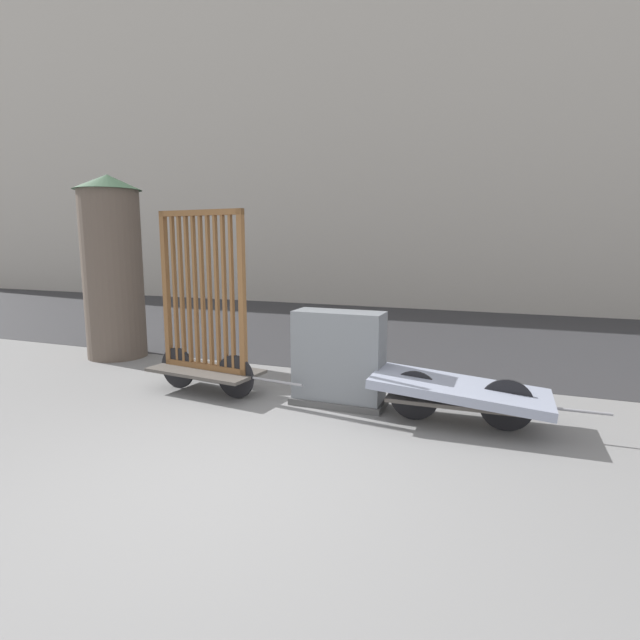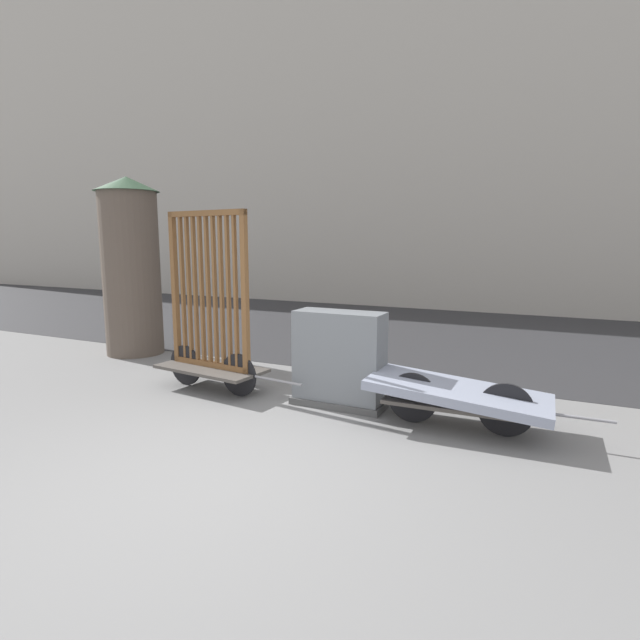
{
  "view_description": "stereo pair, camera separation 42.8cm",
  "coord_description": "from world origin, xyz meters",
  "px_view_note": "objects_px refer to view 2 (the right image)",
  "views": [
    {
      "loc": [
        2.03,
        -3.2,
        1.93
      ],
      "look_at": [
        0.0,
        2.02,
        1.03
      ],
      "focal_mm": 28.0,
      "sensor_mm": 36.0,
      "label": 1
    },
    {
      "loc": [
        2.42,
        -3.03,
        1.93
      ],
      "look_at": [
        0.0,
        2.02,
        1.03
      ],
      "focal_mm": 28.0,
      "sensor_mm": 36.0,
      "label": 2
    }
  ],
  "objects_px": {
    "bike_cart_with_mattress": "(458,395)",
    "utility_cabinet": "(339,362)",
    "advertising_column": "(131,265)",
    "bike_cart_with_bedframe": "(210,329)"
  },
  "relations": [
    {
      "from": "bike_cart_with_bedframe",
      "to": "utility_cabinet",
      "type": "height_order",
      "value": "bike_cart_with_bedframe"
    },
    {
      "from": "bike_cart_with_bedframe",
      "to": "advertising_column",
      "type": "xyz_separation_m",
      "value": [
        -2.55,
        1.19,
        0.71
      ]
    },
    {
      "from": "bike_cart_with_mattress",
      "to": "utility_cabinet",
      "type": "relative_size",
      "value": 2.09
    },
    {
      "from": "bike_cart_with_bedframe",
      "to": "bike_cart_with_mattress",
      "type": "bearing_deg",
      "value": 6.45
    },
    {
      "from": "utility_cabinet",
      "to": "bike_cart_with_bedframe",
      "type": "bearing_deg",
      "value": -174.58
    },
    {
      "from": "bike_cart_with_mattress",
      "to": "utility_cabinet",
      "type": "xyz_separation_m",
      "value": [
        -1.4,
        0.16,
        0.16
      ]
    },
    {
      "from": "bike_cart_with_mattress",
      "to": "utility_cabinet",
      "type": "height_order",
      "value": "utility_cabinet"
    },
    {
      "from": "bike_cart_with_mattress",
      "to": "advertising_column",
      "type": "relative_size",
      "value": 0.79
    },
    {
      "from": "bike_cart_with_bedframe",
      "to": "advertising_column",
      "type": "bearing_deg",
      "value": 161.41
    },
    {
      "from": "bike_cart_with_bedframe",
      "to": "bike_cart_with_mattress",
      "type": "height_order",
      "value": "bike_cart_with_bedframe"
    }
  ]
}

